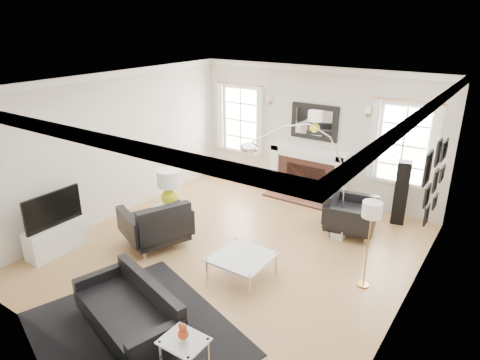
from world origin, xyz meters
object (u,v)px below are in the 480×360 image
Objects in this scene: sofa at (132,311)px; arc_floor_lamp at (298,177)px; armchair_left at (157,225)px; coffee_table at (242,258)px; fireplace at (308,174)px; armchair_right at (348,214)px; gourd_lamp at (169,186)px.

arc_floor_lamp reaches higher than sofa.
armchair_left is (-1.26, 1.74, 0.11)m from sofa.
fireplace is at bearing 99.38° from coffee_table.
armchair_left reaches higher than armchair_right.
armchair_left is at bearing -109.34° from fireplace.
fireplace is 0.78× the size of arc_floor_lamp.
fireplace is at bearing 70.66° from armchair_left.
armchair_left reaches higher than coffee_table.
fireplace is 3.59m from armchair_left.
sofa is (0.07, -5.12, -0.25)m from fireplace.
arc_floor_lamp is at bearing 28.40° from gourd_lamp.
armchair_left is 0.73m from gourd_lamp.
armchair_right is 0.50× the size of arc_floor_lamp.
sofa is 3.46m from arc_floor_lamp.
coffee_table is (0.56, -3.38, -0.20)m from fireplace.
armchair_right is (1.25, 4.07, 0.07)m from sofa.
arc_floor_lamp is at bearing 86.38° from coffee_table.
fireplace reaches higher than armchair_right.
armchair_left is 0.61× the size of arc_floor_lamp.
armchair_right is at bearing 49.48° from arc_floor_lamp.
armchair_left is 1.59× the size of coffee_table.
gourd_lamp reaches higher than fireplace.
armchair_right is at bearing 71.85° from coffee_table.
sofa is at bearing -58.15° from gourd_lamp.
gourd_lamp reaches higher than armchair_right.
armchair_left is at bearing -179.78° from coffee_table.
armchair_left is at bearing -75.37° from gourd_lamp.
gourd_lamp is at bearing 165.66° from coffee_table.
sofa is 1.81m from coffee_table.
arc_floor_lamp is at bearing 40.07° from armchair_left.
sofa is 2.15m from armchair_left.
gourd_lamp reaches higher than sofa.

